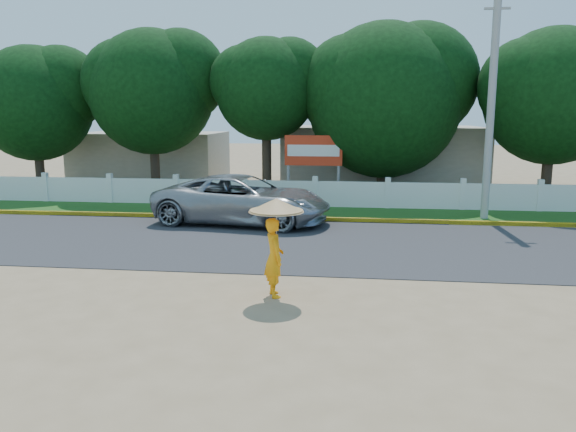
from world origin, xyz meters
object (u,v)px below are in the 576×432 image
at_px(vehicle, 243,199).
at_px(monk_with_parasol, 275,233).
at_px(utility_pole, 491,106).
at_px(billboard, 313,154).

distance_m(vehicle, monk_with_parasol, 8.25).
height_order(utility_pole, billboard, utility_pole).
relative_size(monk_with_parasol, billboard, 0.72).
relative_size(vehicle, monk_with_parasol, 2.92).
distance_m(vehicle, billboard, 5.51).
bearing_deg(monk_with_parasol, utility_pole, 56.78).
height_order(monk_with_parasol, billboard, billboard).
bearing_deg(monk_with_parasol, vehicle, 106.49).
bearing_deg(utility_pole, billboard, 155.95).
bearing_deg(utility_pole, vehicle, -167.51).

